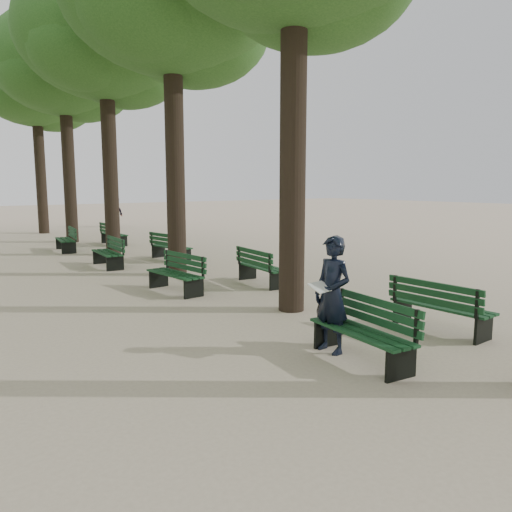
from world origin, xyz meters
TOP-DOWN VIEW (x-y plane):
  - ground at (0.00, 0.00)m, footprint 120.00×120.00m
  - tree_central_3 at (1.50, 13.00)m, footprint 6.00×6.00m
  - tree_central_4 at (1.50, 18.00)m, footprint 6.00×6.00m
  - tree_central_5 at (1.50, 23.00)m, footprint 6.00×6.00m
  - bench_left_0 at (0.37, 0.10)m, footprint 0.78×1.85m
  - bench_left_1 at (0.37, 5.94)m, footprint 0.72×1.84m
  - bench_left_2 at (0.37, 10.47)m, footprint 0.71×1.84m
  - bench_left_3 at (0.37, 15.01)m, footprint 0.81×1.86m
  - bench_right_0 at (2.63, 0.30)m, footprint 0.63×1.82m
  - bench_right_1 at (2.63, 5.48)m, footprint 0.76×1.85m
  - bench_right_2 at (2.63, 10.64)m, footprint 0.79×1.86m
  - bench_right_3 at (2.63, 15.96)m, footprint 0.60×1.81m
  - man_with_map at (0.33, 0.67)m, footprint 0.63×0.73m
  - pedestrian_b at (5.92, 24.63)m, footprint 1.27×0.68m

SIDE VIEW (x-z plane):
  - ground at x=0.00m, z-range 0.00..0.00m
  - bench_left_0 at x=0.37m, z-range -0.19..0.73m
  - bench_left_1 at x=0.37m, z-range -0.19..0.73m
  - bench_left_2 at x=0.37m, z-range -0.19..0.73m
  - bench_left_3 at x=0.37m, z-range -0.19..0.73m
  - bench_right_0 at x=2.63m, z-range -0.19..0.73m
  - bench_right_1 at x=2.63m, z-range -0.19..0.73m
  - bench_right_2 at x=2.63m, z-range -0.19..0.73m
  - bench_right_3 at x=2.63m, z-range -0.19..0.73m
  - man_with_map at x=0.33m, z-range 0.00..1.80m
  - pedestrian_b at x=5.92m, z-range 0.00..1.88m
  - tree_central_3 at x=1.50m, z-range 2.68..12.63m
  - tree_central_4 at x=1.50m, z-range 2.68..12.63m
  - tree_central_5 at x=1.50m, z-range 2.68..12.63m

